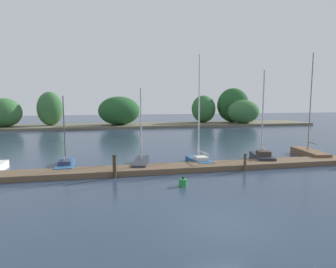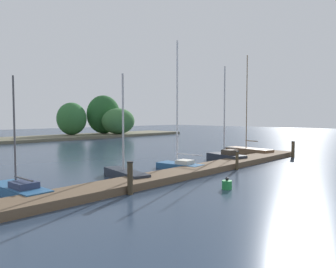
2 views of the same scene
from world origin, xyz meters
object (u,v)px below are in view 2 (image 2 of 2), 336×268
mooring_piling_2 (237,160)px  sailboat_2 (124,173)px  channel_buoy_1 (227,185)px  mooring_piling_1 (130,178)px  mooring_piling_3 (293,149)px  sailboat_5 (247,151)px  sailboat_4 (225,156)px  sailboat_3 (179,162)px  sailboat_1 (18,189)px

mooring_piling_2 → sailboat_2: bearing=156.9°
mooring_piling_2 → channel_buoy_1: bearing=-153.9°
mooring_piling_1 → mooring_piling_3: mooring_piling_1 is taller
mooring_piling_3 → channel_buoy_1: mooring_piling_3 is taller
sailboat_2 → sailboat_5: sailboat_5 is taller
sailboat_4 → sailboat_5: size_ratio=0.82×
sailboat_2 → sailboat_3: 4.31m
sailboat_4 → channel_buoy_1: (-7.61, -5.00, -0.20)m
sailboat_2 → mooring_piling_3: bearing=-89.6°
channel_buoy_1 → sailboat_2: bearing=108.1°
mooring_piling_2 → mooring_piling_1: bearing=179.7°
mooring_piling_3 → channel_buoy_1: bearing=-170.5°
sailboat_2 → mooring_piling_3: size_ratio=4.20×
sailboat_2 → sailboat_4: 9.32m
sailboat_4 → mooring_piling_2: sailboat_4 is taller
sailboat_5 → channel_buoy_1: size_ratio=15.54×
sailboat_3 → sailboat_4: bearing=-96.6°
sailboat_1 → sailboat_3: bearing=-96.7°
sailboat_2 → mooring_piling_3: sailboat_2 is taller
sailboat_4 → mooring_piling_2: size_ratio=5.98×
sailboat_3 → mooring_piling_1: bearing=108.9°
sailboat_3 → sailboat_5: sailboat_5 is taller
sailboat_1 → mooring_piling_2: bearing=-108.8°
sailboat_2 → mooring_piling_2: 7.20m
sailboat_4 → mooring_piling_3: (5.56, -2.79, 0.26)m
sailboat_2 → sailboat_3: (4.31, -0.07, 0.10)m
mooring_piling_2 → channel_buoy_1: size_ratio=2.12×
sailboat_1 → sailboat_2: sailboat_2 is taller
sailboat_1 → sailboat_3: 9.58m
mooring_piling_1 → mooring_piling_2: mooring_piling_1 is taller
sailboat_2 → mooring_piling_2: (6.62, -2.82, 0.26)m
sailboat_2 → channel_buoy_1: size_ratio=10.12×
sailboat_4 → mooring_piling_1: 11.56m
mooring_piling_1 → mooring_piling_2: 8.57m
sailboat_2 → sailboat_3: size_ratio=0.70×
mooring_piling_2 → channel_buoy_1: 5.49m
sailboat_2 → sailboat_3: sailboat_3 is taller
mooring_piling_1 → sailboat_1: bearing=134.7°
sailboat_3 → mooring_piling_2: bearing=-144.6°
mooring_piling_2 → mooring_piling_3: (8.26, -0.20, 0.08)m
mooring_piling_2 → sailboat_1: bearing=164.1°
sailboat_3 → mooring_piling_1: size_ratio=5.65×
sailboat_1 → mooring_piling_2: (11.87, -3.37, 0.31)m
sailboat_2 → mooring_piling_2: bearing=-101.2°
sailboat_2 → sailboat_5: bearing=-75.5°
sailboat_5 → mooring_piling_2: 8.25m
sailboat_1 → mooring_piling_2: sailboat_1 is taller
sailboat_4 → mooring_piling_1: sailboat_4 is taller
mooring_piling_2 → mooring_piling_3: bearing=-1.4°
sailboat_4 → mooring_piling_1: (-11.27, -2.55, 0.30)m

